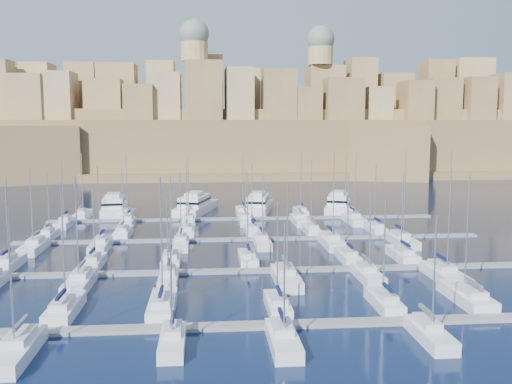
{
  "coord_description": "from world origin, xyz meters",
  "views": [
    {
      "loc": [
        -7.97,
        -90.93,
        21.26
      ],
      "look_at": [
        0.47,
        6.0,
        9.28
      ],
      "focal_mm": 40.0,
      "sensor_mm": 36.0,
      "label": 1
    }
  ],
  "objects": [
    {
      "name": "sailboat_42",
      "position": [
        -37.03,
        26.82,
        0.74
      ],
      "size": [
        2.57,
        8.57,
        14.02
      ],
      "color": "white",
      "rests_on": "ground"
    },
    {
      "name": "sailboat_7",
      "position": [
        -25.27,
        -39.8,
        0.77
      ],
      "size": [
        2.96,
        9.85,
        15.9
      ],
      "color": "white",
      "rests_on": "ground"
    },
    {
      "name": "pontoon_mid_far",
      "position": [
        0.0,
        10.0,
        0.2
      ],
      "size": [
        84.0,
        2.0,
        0.4
      ],
      "primitive_type": "cube",
      "color": "slate",
      "rests_on": "ground"
    },
    {
      "name": "sailboat_41",
      "position": [
        24.23,
        37.66,
        0.75
      ],
      "size": [
        2.87,
        9.56,
        14.03
      ],
      "color": "white",
      "rests_on": "ground"
    },
    {
      "name": "sailboat_3",
      "position": [
        -0.11,
        -29.03,
        0.72
      ],
      "size": [
        2.45,
        8.16,
        12.67
      ],
      "color": "white",
      "rests_on": "ground"
    },
    {
      "name": "sailboat_23",
      "position": [
        24.02,
        -18.28,
        0.79
      ],
      "size": [
        3.24,
        10.81,
        17.9
      ],
      "color": "white",
      "rests_on": "ground"
    },
    {
      "name": "sailboat_27",
      "position": [
        0.53,
        15.19,
        0.74
      ],
      "size": [
        2.58,
        8.6,
        13.91
      ],
      "color": "white",
      "rests_on": "ground"
    },
    {
      "name": "sailboat_34",
      "position": [
        13.41,
        3.86,
        0.78
      ],
      "size": [
        3.16,
        10.53,
        16.53
      ],
      "color": "white",
      "rests_on": "ground"
    },
    {
      "name": "sailboat_5",
      "position": [
        22.59,
        -27.91,
        0.77
      ],
      "size": [
        3.13,
        10.43,
        15.57
      ],
      "color": "white",
      "rests_on": "ground"
    },
    {
      "name": "sailboat_13",
      "position": [
        -24.64,
        -7.07,
        0.72
      ],
      "size": [
        2.42,
        8.07,
        12.49
      ],
      "color": "white",
      "rests_on": "ground"
    },
    {
      "name": "sailboat_39",
      "position": [
        0.27,
        37.99,
        0.76
      ],
      "size": [
        3.07,
        10.23,
        15.19
      ],
      "color": "white",
      "rests_on": "ground"
    },
    {
      "name": "sailboat_37",
      "position": [
        -25.88,
        37.42,
        0.75
      ],
      "size": [
        2.72,
        9.07,
        14.21
      ],
      "color": "white",
      "rests_on": "ground"
    },
    {
      "name": "sailboat_24",
      "position": [
        -36.94,
        14.68,
        0.72
      ],
      "size": [
        2.27,
        7.57,
        12.29
      ],
      "color": "white",
      "rests_on": "ground"
    },
    {
      "name": "sailboat_15",
      "position": [
        -1.87,
        -6.76,
        0.74
      ],
      "size": [
        2.61,
        8.71,
        14.2
      ],
      "color": "white",
      "rests_on": "ground"
    },
    {
      "name": "fortified_city",
      "position": [
        -0.19,
        155.26,
        14.74
      ],
      "size": [
        460.0,
        108.95,
        59.52
      ],
      "color": "brown",
      "rests_on": "ground"
    },
    {
      "name": "sailboat_4",
      "position": [
        12.27,
        -28.95,
        0.73
      ],
      "size": [
        2.5,
        8.32,
        12.88
      ],
      "color": "white",
      "rests_on": "ground"
    },
    {
      "name": "sailboat_36",
      "position": [
        -35.6,
        37.36,
        0.75
      ],
      "size": [
        2.68,
        8.94,
        14.77
      ],
      "color": "white",
      "rests_on": "ground"
    },
    {
      "name": "sailboat_25",
      "position": [
        -23.63,
        15.44,
        0.74
      ],
      "size": [
        2.73,
        9.11,
        13.0
      ],
      "color": "white",
      "rests_on": "ground"
    },
    {
      "name": "sailboat_26",
      "position": [
        -11.8,
        15.73,
        0.75
      ],
      "size": [
        2.91,
        9.7,
        14.37
      ],
      "color": "white",
      "rests_on": "ground"
    },
    {
      "name": "sailboat_29",
      "position": [
        24.49,
        15.21,
        0.74
      ],
      "size": [
        2.59,
        8.65,
        13.57
      ],
      "color": "white",
      "rests_on": "ground"
    },
    {
      "name": "sailboat_30",
      "position": [
        -36.52,
        4.27,
        0.75
      ],
      "size": [
        2.91,
        9.7,
        14.01
      ],
      "color": "white",
      "rests_on": "ground"
    },
    {
      "name": "sailboat_40",
      "position": [
        13.52,
        37.13,
        0.73
      ],
      "size": [
        2.54,
        8.48,
        12.98
      ],
      "color": "white",
      "rests_on": "ground"
    },
    {
      "name": "sailboat_43",
      "position": [
        -24.28,
        26.97,
        0.72
      ],
      "size": [
        2.48,
        8.27,
        12.26
      ],
      "color": "white",
      "rests_on": "ground"
    },
    {
      "name": "sailboat_9",
      "position": [
        -0.88,
        -39.3,
        0.73
      ],
      "size": [
        2.65,
        8.83,
        12.34
      ],
      "color": "white",
      "rests_on": "ground"
    },
    {
      "name": "pontoon_mid_near",
      "position": [
        0.0,
        -12.0,
        0.2
      ],
      "size": [
        84.0,
        2.0,
        0.4
      ],
      "primitive_type": "cube",
      "color": "slate",
      "rests_on": "ground"
    },
    {
      "name": "sailboat_28",
      "position": [
        11.95,
        15.27,
        0.75
      ],
      "size": [
        2.63,
        8.76,
        14.63
      ],
      "color": "white",
      "rests_on": "ground"
    },
    {
      "name": "sailboat_47",
      "position": [
        23.06,
        25.86,
        0.77
      ],
      "size": [
        3.16,
        10.53,
        15.44
      ],
      "color": "white",
      "rests_on": "ground"
    },
    {
      "name": "sailboat_38",
      "position": [
        -12.13,
        37.31,
        0.74
      ],
      "size": [
        2.65,
        8.84,
        13.68
      ],
      "color": "white",
      "rests_on": "ground"
    },
    {
      "name": "sailboat_10",
      "position": [
        13.61,
        -39.07,
        0.73
      ],
      "size": [
        2.51,
        8.36,
        12.79
      ],
      "color": "white",
      "rests_on": "ground"
    },
    {
      "name": "sailboat_20",
      "position": [
        -13.13,
        -16.94,
        0.72
      ],
      "size": [
        2.43,
        8.1,
        12.1
      ],
      "color": "white",
      "rests_on": "ground"
    },
    {
      "name": "sailboat_46",
      "position": [
        11.55,
        26.04,
        0.77
      ],
      "size": [
        3.05,
        10.16,
        15.62
      ],
      "color": "white",
      "rests_on": "ground"
    },
    {
      "name": "ground",
      "position": [
        0.0,
        0.0,
        0.0
      ],
      "size": [
        600.0,
        600.0,
        0.0
      ],
      "primitive_type": "plane",
      "color": "black",
      "rests_on": "ground"
    },
    {
      "name": "sailboat_12",
      "position": [
        -36.84,
        -6.84,
        0.74
      ],
      "size": [
        2.56,
        8.55,
        13.59
      ],
      "color": "white",
      "rests_on": "ground"
    },
    {
      "name": "sailboat_22",
      "position": [
        13.66,
        -17.31,
        0.73
      ],
      "size": [
        2.66,
        8.85,
        13.16
      ],
      "color": "white",
      "rests_on": "ground"
    },
    {
      "name": "sailboat_33",
      "position": [
        1.42,
        4.78,
        0.73
      ],
      "size": [
        2.6,
        8.66,
        12.61
      ],
      "color": "white",
      "rests_on": "ground"
    },
    {
      "name": "sailboat_31",
      "position": [
        -25.79,
        4.48,
        0.75
      ],
      "size": [
        2.78,
        9.27,
        14.45
      ],
      "color": "white",
      "rests_on": "ground"
    },
    {
      "name": "sailboat_2",
      "position": [
        -13.1,
        -28.25,
        0.76
      ],
      "size": [
        2.92,
        9.73,
        15.49
      ],
      "color": "white",
      "rests_on": "ground"
    },
    {
      "name": "sailboat_19",
      "position": [
        -24.42,
        -17.71,
        0.75
      ],
      "size": [
        2.9,
        9.65,
        14.72
      ],
      "color": "white",
      "rests_on": "ground"
    },
    {
      "name": "motor_yacht_a",
      "position": [
        -29.48,
        42.0,
        1.73
      ],
      "size": [
        6.91,
        18.11,
        5.25
      ],
      "color": "white",
      "rests_on": "ground"
    },
    {
      "name": "motor_yacht_d",
      "position": [
        23.31,
        41.66,
        1.73
      ],
      "size": [
        9.9,
        17.71,
        5.25
      ],
      "color": "white",
      "rests_on": "ground"
    },
    {
      "name": "sailboat_21",
      "position": [
        2.4,
        -18.05,
        0.75
      ],
      "size": [
        3.1,
        10.35,
        13.59
      ],
      "color": "white",
      "rests_on": "ground"
    },
    {
      "name": "motor_yacht_b",
      "position": [
        -10.71,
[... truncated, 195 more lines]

